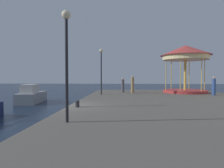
% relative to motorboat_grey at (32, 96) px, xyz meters
% --- Properties ---
extents(ground_plane, '(120.00, 120.00, 0.00)m').
position_rel_motorboat_grey_xyz_m(ground_plane, '(5.81, -6.86, -0.70)').
color(ground_plane, '#162338').
extents(quay_dock, '(14.52, 29.91, 0.80)m').
position_rel_motorboat_grey_xyz_m(quay_dock, '(13.07, -6.86, -0.30)').
color(quay_dock, '#5B564F').
rests_on(quay_dock, ground).
extents(motorboat_grey, '(2.28, 4.68, 1.86)m').
position_rel_motorboat_grey_xyz_m(motorboat_grey, '(0.00, 0.00, 0.00)').
color(motorboat_grey, gray).
rests_on(motorboat_grey, ground).
extents(carousel, '(5.64, 5.64, 5.39)m').
position_rel_motorboat_grey_xyz_m(carousel, '(16.32, 3.55, 4.12)').
color(carousel, '#B23333').
rests_on(carousel, quay_dock).
extents(lamp_post_mid_promenade, '(0.36, 0.36, 4.42)m').
position_rel_motorboat_grey_xyz_m(lamp_post_mid_promenade, '(6.97, -11.35, 3.11)').
color(lamp_post_mid_promenade, black).
rests_on(lamp_post_mid_promenade, quay_dock).
extents(lamp_post_far_end, '(0.36, 0.36, 4.64)m').
position_rel_motorboat_grey_xyz_m(lamp_post_far_end, '(7.01, 0.61, 3.24)').
color(lamp_post_far_end, black).
rests_on(lamp_post_far_end, quay_dock).
extents(bollard_south, '(0.24, 0.24, 0.40)m').
position_rel_motorboat_grey_xyz_m(bollard_south, '(6.48, -7.55, 0.30)').
color(bollard_south, '#2D2D33').
rests_on(bollard_south, quay_dock).
extents(person_mid_promenade, '(0.34, 0.34, 1.71)m').
position_rel_motorboat_grey_xyz_m(person_mid_promenade, '(9.20, 3.69, 0.90)').
color(person_mid_promenade, '#514C56').
rests_on(person_mid_promenade, quay_dock).
extents(person_near_carousel, '(0.34, 0.34, 1.85)m').
position_rel_motorboat_grey_xyz_m(person_near_carousel, '(18.13, 0.51, 0.97)').
color(person_near_carousel, '#2D4C8C').
rests_on(person_near_carousel, quay_dock).
extents(person_by_the_water, '(0.34, 0.34, 1.96)m').
position_rel_motorboat_grey_xyz_m(person_by_the_water, '(10.27, 2.40, 1.02)').
color(person_by_the_water, '#937A4C').
rests_on(person_by_the_water, quay_dock).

